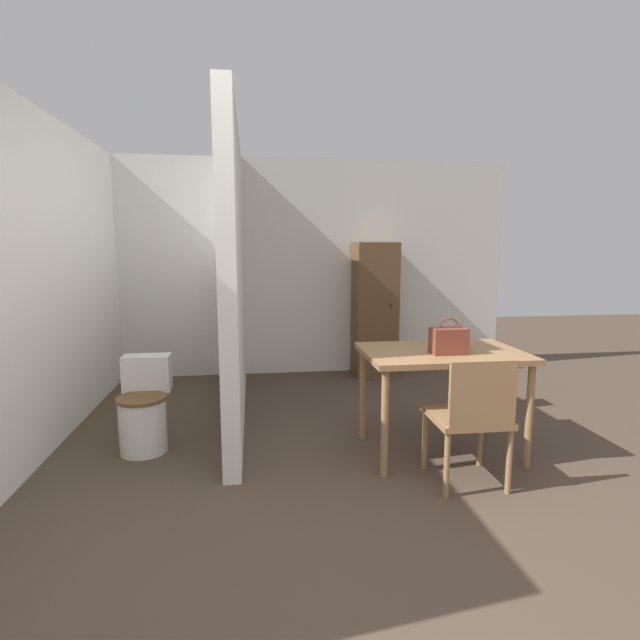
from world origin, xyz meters
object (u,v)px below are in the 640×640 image
(toilet, at_px, (144,410))
(handbag, at_px, (449,340))
(dining_table, at_px, (442,362))
(space_heater, at_px, (495,385))
(wooden_chair, at_px, (471,415))
(wooden_cabinet, at_px, (375,310))

(toilet, xyz_separation_m, handbag, (2.17, -0.47, 0.56))
(dining_table, relative_size, space_heater, 2.68)
(wooden_chair, distance_m, space_heater, 1.74)
(dining_table, height_order, toilet, dining_table)
(wooden_chair, bearing_deg, toilet, 158.04)
(wooden_chair, distance_m, wooden_cabinet, 2.79)
(dining_table, bearing_deg, wooden_cabinet, 88.50)
(dining_table, xyz_separation_m, handbag, (0.00, -0.11, 0.18))
(toilet, distance_m, handbag, 2.29)
(wooden_chair, bearing_deg, handbag, 89.55)
(toilet, relative_size, space_heater, 1.60)
(dining_table, height_order, handbag, handbag)
(toilet, height_order, handbag, handbag)
(space_heater, bearing_deg, wooden_cabinet, 122.65)
(wooden_cabinet, height_order, space_heater, wooden_cabinet)
(dining_table, height_order, wooden_chair, wooden_chair)
(wooden_chair, xyz_separation_m, wooden_cabinet, (0.07, 2.77, 0.30))
(wooden_chair, bearing_deg, dining_table, 89.82)
(wooden_chair, relative_size, wooden_cabinet, 0.55)
(wooden_chair, height_order, space_heater, wooden_chair)
(toilet, distance_m, wooden_cabinet, 2.95)
(space_heater, bearing_deg, dining_table, -134.17)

